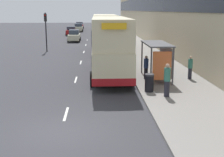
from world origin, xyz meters
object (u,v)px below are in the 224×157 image
object	(u,v)px
double_decker_bus_ahead	(105,33)
car_2	(74,36)
litter_bin	(149,83)
traffic_light_far_kerb	(46,25)
bus_shelter	(160,55)
car_1	(71,31)
pedestrian_at_shelter	(190,67)
pedestrian_1	(167,80)
car_0	(79,28)
car_3	(80,26)
pedestrian_2	(146,67)
double_decker_bus_near	(110,45)

from	to	relation	value
double_decker_bus_ahead	car_2	xyz separation A→B (m)	(-4.41, 13.43, -1.40)
litter_bin	traffic_light_far_kerb	size ratio (longest dim) A/B	0.23
car_2	litter_bin	world-z (taller)	car_2
bus_shelter	car_1	distance (m)	41.31
pedestrian_at_shelter	pedestrian_1	world-z (taller)	pedestrian_1
car_0	traffic_light_far_kerb	size ratio (longest dim) A/B	0.98
car_3	double_decker_bus_ahead	bearing A→B (deg)	96.48
bus_shelter	car_3	bearing A→B (deg)	97.99
double_decker_bus_ahead	pedestrian_2	xyz separation A→B (m)	(2.44, -14.60, -1.31)
car_1	pedestrian_2	distance (m)	40.86
pedestrian_at_shelter	litter_bin	world-z (taller)	pedestrian_at_shelter
double_decker_bus_ahead	pedestrian_at_shelter	distance (m)	15.79
car_3	litter_bin	bearing A→B (deg)	96.53
car_2	litter_bin	xyz separation A→B (m)	(6.51, -31.44, -0.22)
car_1	pedestrian_at_shelter	distance (m)	41.72
bus_shelter	double_decker_bus_ahead	bearing A→B (deg)	102.59
double_decker_bus_ahead	traffic_light_far_kerb	world-z (taller)	traffic_light_far_kerb
double_decker_bus_near	pedestrian_1	size ratio (longest dim) A/B	5.80
car_3	pedestrian_2	distance (m)	61.11
double_decker_bus_ahead	litter_bin	xyz separation A→B (m)	(2.10, -18.01, -1.62)
double_decker_bus_ahead	car_0	bearing A→B (deg)	97.89
double_decker_bus_ahead	car_3	bearing A→B (deg)	96.48
car_1	litter_bin	distance (m)	44.14
car_2	litter_bin	size ratio (longest dim) A/B	4.29
car_3	litter_bin	xyz separation A→B (m)	(7.33, -64.03, -0.20)
pedestrian_1	pedestrian_2	bearing A→B (deg)	95.73
car_2	car_0	bearing A→B (deg)	-88.62
car_3	traffic_light_far_kerb	distance (m)	44.58
car_2	traffic_light_far_kerb	xyz separation A→B (m)	(-2.44, -11.91, 2.17)
bus_shelter	litter_bin	size ratio (longest dim) A/B	4.00
double_decker_bus_ahead	pedestrian_at_shelter	xyz separation A→B (m)	(5.49, -14.75, -1.33)
car_1	car_3	size ratio (longest dim) A/B	0.91
litter_bin	pedestrian_1	bearing A→B (deg)	-54.28
car_0	car_3	bearing A→B (deg)	-88.44
pedestrian_at_shelter	car_2	bearing A→B (deg)	109.36
bus_shelter	car_3	distance (m)	61.49
pedestrian_at_shelter	litter_bin	size ratio (longest dim) A/B	1.53
bus_shelter	car_2	distance (m)	29.35
double_decker_bus_near	car_2	bearing A→B (deg)	99.61
car_0	car_1	distance (m)	10.32
double_decker_bus_near	car_1	world-z (taller)	double_decker_bus_near
double_decker_bus_near	car_0	world-z (taller)	double_decker_bus_near
car_3	pedestrian_at_shelter	size ratio (longest dim) A/B	2.64
bus_shelter	traffic_light_far_kerb	size ratio (longest dim) A/B	0.93
double_decker_bus_ahead	pedestrian_1	xyz separation A→B (m)	(2.89, -19.11, -1.20)
pedestrian_at_shelter	pedestrian_1	bearing A→B (deg)	-120.79
pedestrian_at_shelter	bus_shelter	bearing A→B (deg)	-177.00
car_2	double_decker_bus_near	bearing A→B (deg)	99.61
car_1	litter_bin	world-z (taller)	car_1
bus_shelter	pedestrian_2	size ratio (longest dim) A/B	2.57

